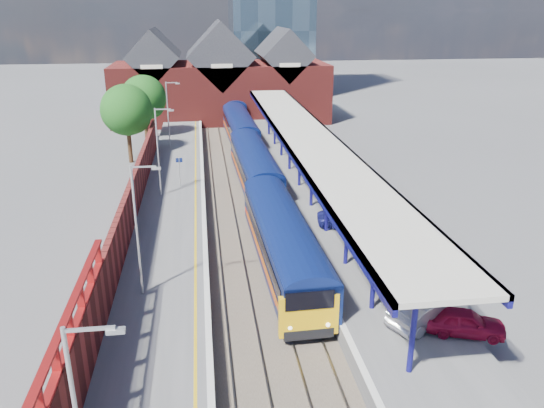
# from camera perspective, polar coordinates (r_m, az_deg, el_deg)

# --- Properties ---
(ground) EXTENTS (240.00, 240.00, 0.00)m
(ground) POSITION_cam_1_polar(r_m,az_deg,el_deg) (51.58, -3.99, 3.15)
(ground) COLOR #5B5B5E
(ground) RESTS_ON ground
(ballast_bed) EXTENTS (6.00, 76.00, 0.06)m
(ballast_bed) POSITION_cam_1_polar(r_m,az_deg,el_deg) (42.12, -3.06, -0.75)
(ballast_bed) COLOR #473D33
(ballast_bed) RESTS_ON ground
(rails) EXTENTS (4.51, 76.00, 0.14)m
(rails) POSITION_cam_1_polar(r_m,az_deg,el_deg) (42.09, -3.06, -0.63)
(rails) COLOR slate
(rails) RESTS_ON ground
(left_platform) EXTENTS (5.00, 76.00, 1.00)m
(left_platform) POSITION_cam_1_polar(r_m,az_deg,el_deg) (41.92, -10.58, -0.49)
(left_platform) COLOR #565659
(left_platform) RESTS_ON ground
(right_platform) EXTENTS (6.00, 76.00, 1.00)m
(right_platform) POSITION_cam_1_polar(r_m,az_deg,el_deg) (42.81, 4.96, 0.23)
(right_platform) COLOR #565659
(right_platform) RESTS_ON ground
(coping_left) EXTENTS (0.30, 76.00, 0.05)m
(coping_left) POSITION_cam_1_polar(r_m,az_deg,el_deg) (41.67, -7.40, 0.33)
(coping_left) COLOR silver
(coping_left) RESTS_ON left_platform
(coping_right) EXTENTS (0.30, 76.00, 0.05)m
(coping_right) POSITION_cam_1_polar(r_m,az_deg,el_deg) (42.13, 1.19, 0.72)
(coping_right) COLOR silver
(coping_right) RESTS_ON right_platform
(yellow_line) EXTENTS (0.14, 76.00, 0.01)m
(yellow_line) POSITION_cam_1_polar(r_m,az_deg,el_deg) (41.68, -8.22, 0.27)
(yellow_line) COLOR yellow
(yellow_line) RESTS_ON left_platform
(train) EXTENTS (3.21, 65.96, 3.45)m
(train) POSITION_cam_1_polar(r_m,az_deg,el_deg) (55.29, -2.80, 6.61)
(train) COLOR #0B184E
(train) RESTS_ON ground
(canopy) EXTENTS (4.50, 52.00, 4.48)m
(canopy) POSITION_cam_1_polar(r_m,az_deg,el_deg) (43.19, 3.91, 7.01)
(canopy) COLOR navy
(canopy) RESTS_ON right_platform
(lamp_post_b) EXTENTS (1.48, 0.18, 7.00)m
(lamp_post_b) POSITION_cam_1_polar(r_m,az_deg,el_deg) (27.37, -14.12, -1.99)
(lamp_post_b) COLOR #A5A8AA
(lamp_post_b) RESTS_ON left_platform
(lamp_post_c) EXTENTS (1.48, 0.18, 7.00)m
(lamp_post_c) POSITION_cam_1_polar(r_m,az_deg,el_deg) (42.58, -12.02, 6.07)
(lamp_post_c) COLOR #A5A8AA
(lamp_post_c) RESTS_ON left_platform
(lamp_post_d) EXTENTS (1.48, 0.18, 7.00)m
(lamp_post_d) POSITION_cam_1_polar(r_m,az_deg,el_deg) (58.22, -11.02, 9.84)
(lamp_post_d) COLOR #A5A8AA
(lamp_post_d) RESTS_ON left_platform
(platform_sign) EXTENTS (0.55, 0.08, 2.50)m
(platform_sign) POSITION_cam_1_polar(r_m,az_deg,el_deg) (45.01, -9.92, 3.93)
(platform_sign) COLOR #A5A8AA
(platform_sign) RESTS_ON left_platform
(brick_wall) EXTENTS (0.35, 50.00, 3.86)m
(brick_wall) POSITION_cam_1_polar(r_m,az_deg,el_deg) (35.47, -15.38, -1.37)
(brick_wall) COLOR maroon
(brick_wall) RESTS_ON left_platform
(station_building) EXTENTS (30.00, 12.12, 13.78)m
(station_building) POSITION_cam_1_polar(r_m,az_deg,el_deg) (77.90, -5.55, 12.97)
(station_building) COLOR maroon
(station_building) RESTS_ON ground
(tree_near) EXTENTS (5.20, 5.20, 8.10)m
(tree_near) POSITION_cam_1_polar(r_m,az_deg,el_deg) (56.47, -15.24, 9.57)
(tree_near) COLOR #382314
(tree_near) RESTS_ON ground
(tree_far) EXTENTS (5.20, 5.20, 8.10)m
(tree_far) POSITION_cam_1_polar(r_m,az_deg,el_deg) (64.20, -13.50, 10.92)
(tree_far) COLOR #382314
(tree_far) RESTS_ON ground
(parked_car_red) EXTENTS (3.87, 2.54, 1.23)m
(parked_car_red) POSITION_cam_1_polar(r_m,az_deg,el_deg) (26.33, 20.03, -11.83)
(parked_car_red) COLOR maroon
(parked_car_red) RESTS_ON right_platform
(parked_car_silver) EXTENTS (4.50, 3.25, 1.41)m
(parked_car_silver) POSITION_cam_1_polar(r_m,az_deg,el_deg) (26.54, 16.43, -10.88)
(parked_car_silver) COLOR #A1A1A5
(parked_car_silver) RESTS_ON right_platform
(parked_car_dark) EXTENTS (5.11, 2.84, 1.40)m
(parked_car_dark) POSITION_cam_1_polar(r_m,az_deg,el_deg) (44.21, 7.81, 2.41)
(parked_car_dark) COLOR black
(parked_car_dark) RESTS_ON right_platform
(parked_car_blue) EXTENTS (4.25, 2.42, 1.12)m
(parked_car_blue) POSITION_cam_1_polar(r_m,az_deg,el_deg) (36.81, 8.02, -1.52)
(parked_car_blue) COLOR navy
(parked_car_blue) RESTS_ON right_platform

